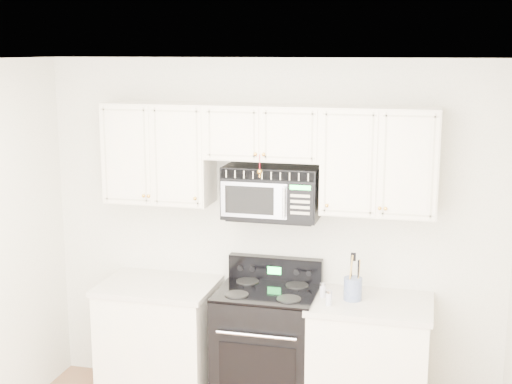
% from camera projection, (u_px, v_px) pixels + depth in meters
% --- Properties ---
extents(room, '(3.51, 3.51, 2.61)m').
position_uv_depth(room, '(196.00, 311.00, 3.76)').
color(room, brown).
rests_on(room, ground).
extents(base_cabinet_left, '(0.86, 0.65, 0.92)m').
position_uv_depth(base_cabinet_left, '(160.00, 344.00, 5.49)').
color(base_cabinet_left, '#F5EBCE').
rests_on(base_cabinet_left, ground).
extents(base_cabinet_right, '(0.86, 0.65, 0.92)m').
position_uv_depth(base_cabinet_right, '(369.00, 366.00, 5.11)').
color(base_cabinet_right, '#F5EBCE').
rests_on(base_cabinet_right, ground).
extents(range, '(0.72, 0.66, 1.11)m').
position_uv_depth(range, '(267.00, 348.00, 5.28)').
color(range, black).
rests_on(range, ground).
extents(upper_cabinets, '(2.44, 0.37, 0.75)m').
position_uv_depth(upper_cabinets, '(266.00, 152.00, 5.14)').
color(upper_cabinets, '#F5EBCE').
rests_on(upper_cabinets, ground).
extents(microwave, '(0.69, 0.40, 0.38)m').
position_uv_depth(microwave, '(272.00, 192.00, 5.17)').
color(microwave, black).
rests_on(microwave, ground).
extents(utensil_crock, '(0.13, 0.13, 0.34)m').
position_uv_depth(utensil_crock, '(353.00, 288.00, 5.02)').
color(utensil_crock, slate).
rests_on(utensil_crock, base_cabinet_right).
extents(shaker_salt, '(0.04, 0.04, 0.10)m').
position_uv_depth(shaker_salt, '(323.00, 290.00, 5.08)').
color(shaker_salt, '#B5B5C6').
rests_on(shaker_salt, base_cabinet_right).
extents(shaker_pepper, '(0.05, 0.05, 0.11)m').
position_uv_depth(shaker_pepper, '(329.00, 298.00, 4.91)').
color(shaker_pepper, '#B5B5C6').
rests_on(shaker_pepper, base_cabinet_right).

